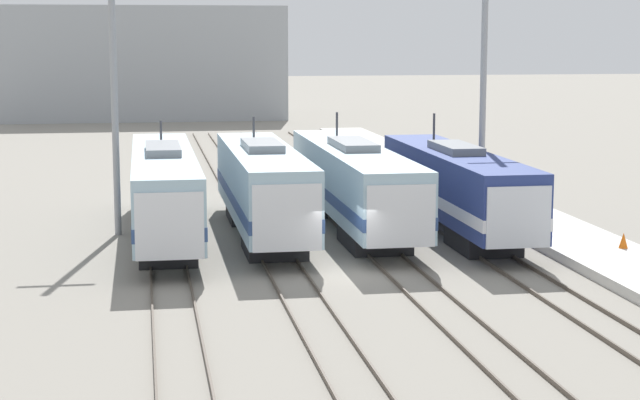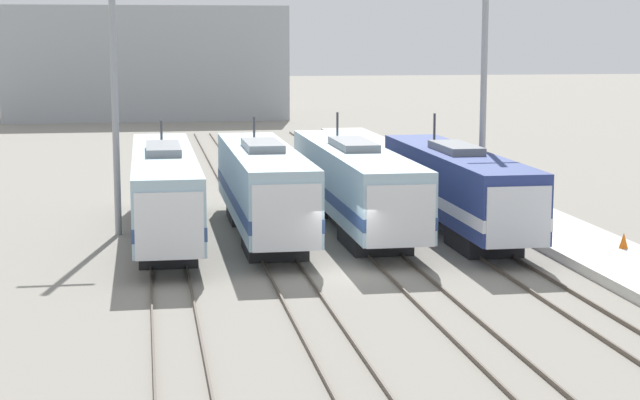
% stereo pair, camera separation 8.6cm
% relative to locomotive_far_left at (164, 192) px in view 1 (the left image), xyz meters
% --- Properties ---
extents(ground_plane, '(400.00, 400.00, 0.00)m').
position_rel_locomotive_far_left_xyz_m(ground_plane, '(6.74, -8.14, -2.20)').
color(ground_plane, gray).
extents(rail_pair_far_left, '(1.51, 120.00, 0.15)m').
position_rel_locomotive_far_left_xyz_m(rail_pair_far_left, '(-0.00, -8.14, -2.13)').
color(rail_pair_far_left, '#4C4238').
rests_on(rail_pair_far_left, ground_plane).
extents(rail_pair_center_left, '(1.51, 120.00, 0.15)m').
position_rel_locomotive_far_left_xyz_m(rail_pair_center_left, '(4.50, -8.14, -2.13)').
color(rail_pair_center_left, '#4C4238').
rests_on(rail_pair_center_left, ground_plane).
extents(rail_pair_center_right, '(1.51, 120.00, 0.15)m').
position_rel_locomotive_far_left_xyz_m(rail_pair_center_right, '(8.99, -8.14, -2.13)').
color(rail_pair_center_right, '#4C4238').
rests_on(rail_pair_center_right, ground_plane).
extents(rail_pair_far_right, '(1.51, 120.00, 0.15)m').
position_rel_locomotive_far_left_xyz_m(rail_pair_far_right, '(13.49, -8.14, -2.13)').
color(rail_pair_far_right, '#4C4238').
rests_on(rail_pair_far_right, ground_plane).
extents(locomotive_far_left, '(2.81, 18.99, 5.05)m').
position_rel_locomotive_far_left_xyz_m(locomotive_far_left, '(0.00, 0.00, 0.00)').
color(locomotive_far_left, '#232326').
rests_on(locomotive_far_left, ground_plane).
extents(locomotive_center_left, '(2.97, 16.88, 5.24)m').
position_rel_locomotive_far_left_xyz_m(locomotive_center_left, '(4.50, -0.33, 0.05)').
color(locomotive_center_left, '#232326').
rests_on(locomotive_center_left, ground_plane).
extents(locomotive_center_right, '(3.03, 19.45, 5.28)m').
position_rel_locomotive_far_left_xyz_m(locomotive_center_right, '(8.99, 1.01, -0.02)').
color(locomotive_center_right, '#232326').
rests_on(locomotive_center_right, ground_plane).
extents(locomotive_far_right, '(2.88, 17.34, 5.33)m').
position_rel_locomotive_far_left_xyz_m(locomotive_far_right, '(13.49, -0.82, -0.05)').
color(locomotive_far_right, black).
rests_on(locomotive_far_right, ground_plane).
extents(catenary_tower_left, '(2.80, 0.31, 12.58)m').
position_rel_locomotive_far_left_xyz_m(catenary_tower_left, '(-2.12, 1.62, 4.35)').
color(catenary_tower_left, gray).
rests_on(catenary_tower_left, ground_plane).
extents(catenary_tower_right, '(2.80, 0.31, 12.58)m').
position_rel_locomotive_far_left_xyz_m(catenary_tower_right, '(15.41, 1.62, 4.35)').
color(catenary_tower_right, gray).
rests_on(catenary_tower_right, ground_plane).
extents(platform, '(4.00, 120.00, 0.41)m').
position_rel_locomotive_far_left_xyz_m(platform, '(17.78, -8.14, -1.99)').
color(platform, beige).
rests_on(platform, ground_plane).
extents(traffic_cone, '(0.38, 0.38, 0.66)m').
position_rel_locomotive_far_left_xyz_m(traffic_cone, '(18.76, -7.19, -1.46)').
color(traffic_cone, orange).
rests_on(traffic_cone, platform).
extents(depot_building, '(30.31, 14.66, 12.28)m').
position_rel_locomotive_far_left_xyz_m(depot_building, '(-0.38, 73.83, 3.94)').
color(depot_building, '#9EA3A8').
rests_on(depot_building, ground_plane).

